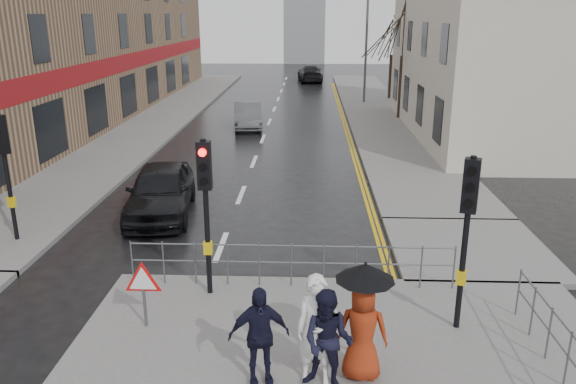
# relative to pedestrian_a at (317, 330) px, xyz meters

# --- Properties ---
(ground) EXTENTS (120.00, 120.00, 0.00)m
(ground) POSITION_rel_pedestrian_a_xyz_m (-2.47, 2.79, -1.09)
(ground) COLOR black
(ground) RESTS_ON ground
(left_pavement) EXTENTS (4.00, 44.00, 0.14)m
(left_pavement) POSITION_rel_pedestrian_a_xyz_m (-8.97, 25.79, -1.02)
(left_pavement) COLOR #605E5B
(left_pavement) RESTS_ON ground
(right_pavement) EXTENTS (4.00, 40.00, 0.14)m
(right_pavement) POSITION_rel_pedestrian_a_xyz_m (4.03, 27.79, -1.02)
(right_pavement) COLOR #605E5B
(right_pavement) RESTS_ON ground
(pavement_bridge_right) EXTENTS (4.00, 4.20, 0.14)m
(pavement_bridge_right) POSITION_rel_pedestrian_a_xyz_m (4.03, 5.79, -1.02)
(pavement_bridge_right) COLOR #605E5B
(pavement_bridge_right) RESTS_ON ground
(building_left_terrace) EXTENTS (8.00, 42.00, 10.00)m
(building_left_terrace) POSITION_rel_pedestrian_a_xyz_m (-14.47, 24.79, 3.91)
(building_left_terrace) COLOR #927154
(building_left_terrace) RESTS_ON ground
(building_right_cream) EXTENTS (9.00, 16.40, 10.10)m
(building_right_cream) POSITION_rel_pedestrian_a_xyz_m (9.52, 20.79, 3.69)
(building_right_cream) COLOR beige
(building_right_cream) RESTS_ON ground
(traffic_signal_near_left) EXTENTS (0.28, 0.27, 3.40)m
(traffic_signal_near_left) POSITION_rel_pedestrian_a_xyz_m (-2.27, 2.98, 1.37)
(traffic_signal_near_left) COLOR black
(traffic_signal_near_left) RESTS_ON near_pavement
(traffic_signal_near_right) EXTENTS (0.34, 0.33, 3.40)m
(traffic_signal_near_right) POSITION_rel_pedestrian_a_xyz_m (2.72, 1.78, 1.37)
(traffic_signal_near_right) COLOR black
(traffic_signal_near_right) RESTS_ON near_pavement
(traffic_signal_far_left) EXTENTS (0.34, 0.33, 3.40)m
(traffic_signal_far_left) POSITION_rel_pedestrian_a_xyz_m (-7.97, 5.79, 1.37)
(traffic_signal_far_left) COLOR black
(traffic_signal_far_left) RESTS_ON left_pavement
(guard_railing_front) EXTENTS (7.14, 0.04, 1.00)m
(guard_railing_front) POSITION_rel_pedestrian_a_xyz_m (-0.52, 3.39, -0.23)
(guard_railing_front) COLOR #595B5E
(guard_railing_front) RESTS_ON near_pavement
(guard_railing_side) EXTENTS (0.04, 4.54, 1.00)m
(guard_railing_side) POSITION_rel_pedestrian_a_xyz_m (4.03, 0.04, -0.24)
(guard_railing_side) COLOR #595B5E
(guard_railing_side) RESTS_ON near_pavement
(warning_sign) EXTENTS (0.80, 0.07, 1.35)m
(warning_sign) POSITION_rel_pedestrian_a_xyz_m (-3.27, 1.58, -0.04)
(warning_sign) COLOR #595B5E
(warning_sign) RESTS_ON near_pavement
(street_lamp) EXTENTS (1.83, 0.25, 8.00)m
(street_lamp) POSITION_rel_pedestrian_a_xyz_m (3.34, 30.79, 3.62)
(street_lamp) COLOR #595B5E
(street_lamp) RESTS_ON right_pavement
(tree_near) EXTENTS (2.40, 2.40, 6.58)m
(tree_near) POSITION_rel_pedestrian_a_xyz_m (5.03, 24.79, 4.05)
(tree_near) COLOR #30251B
(tree_near) RESTS_ON right_pavement
(tree_far) EXTENTS (2.40, 2.40, 5.64)m
(tree_far) POSITION_rel_pedestrian_a_xyz_m (5.53, 32.79, 3.34)
(tree_far) COLOR #30251B
(tree_far) RESTS_ON right_pavement
(pedestrian_a) EXTENTS (0.70, 0.48, 1.89)m
(pedestrian_a) POSITION_rel_pedestrian_a_xyz_m (0.00, 0.00, 0.00)
(pedestrian_a) COLOR white
(pedestrian_a) RESTS_ON near_pavement
(pedestrian_b) EXTENTS (0.99, 0.88, 1.72)m
(pedestrian_b) POSITION_rel_pedestrian_a_xyz_m (0.17, -0.17, -0.09)
(pedestrian_b) COLOR black
(pedestrian_b) RESTS_ON near_pavement
(pedestrian_with_umbrella) EXTENTS (0.96, 0.96, 2.05)m
(pedestrian_with_umbrella) POSITION_rel_pedestrian_a_xyz_m (0.75, 0.15, 0.17)
(pedestrian_with_umbrella) COLOR maroon
(pedestrian_with_umbrella) RESTS_ON near_pavement
(pedestrian_d) EXTENTS (1.06, 0.63, 1.70)m
(pedestrian_d) POSITION_rel_pedestrian_a_xyz_m (-0.93, -0.04, -0.10)
(pedestrian_d) COLOR black
(pedestrian_d) RESTS_ON near_pavement
(car_parked) EXTENTS (2.35, 4.75, 1.56)m
(car_parked) POSITION_rel_pedestrian_a_xyz_m (-4.67, 8.23, -0.31)
(car_parked) COLOR black
(car_parked) RESTS_ON ground
(car_mid) EXTENTS (1.96, 4.23, 1.34)m
(car_mid) POSITION_rel_pedestrian_a_xyz_m (-3.52, 22.04, -0.41)
(car_mid) COLOR #47494C
(car_mid) RESTS_ON ground
(car_far) EXTENTS (2.45, 5.13, 1.44)m
(car_far) POSITION_rel_pedestrian_a_xyz_m (-0.20, 43.69, -0.36)
(car_far) COLOR black
(car_far) RESTS_ON ground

